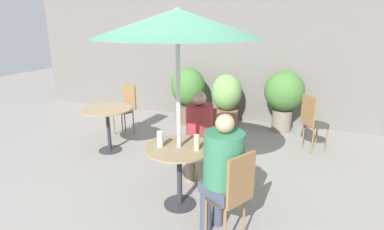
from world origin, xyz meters
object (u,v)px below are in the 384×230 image
object	(u,v)px
potted_plant_0	(188,92)
potted_plant_1	(226,98)
beer_glass_0	(160,139)
cafe_table_far	(108,117)
seated_person_1	(199,129)
bistro_chair_1	(203,136)
potted_plant_2	(284,95)
cafe_table_near	(179,160)
bistro_chair_3	(312,119)
seated_person_0	(222,167)
umbrella	(177,24)
bistro_chair_2	(127,105)
bistro_chair_0	(233,190)
beer_glass_1	(197,142)

from	to	relation	value
potted_plant_0	potted_plant_1	xyz separation A→B (m)	(0.79, 0.10, -0.09)
beer_glass_0	potted_plant_0	bearing A→B (deg)	105.64
cafe_table_far	potted_plant_0	bearing A→B (deg)	70.40
seated_person_1	beer_glass_0	xyz separation A→B (m)	(-0.19, -0.73, 0.10)
bistro_chair_1	potted_plant_2	size ratio (longest dim) A/B	0.80
cafe_table_near	bistro_chair_3	xyz separation A→B (m)	(1.39, 2.14, -0.01)
cafe_table_far	seated_person_0	world-z (taller)	seated_person_0
bistro_chair_1	umbrella	xyz separation A→B (m)	(0.00, -0.81, 1.45)
seated_person_0	potted_plant_0	distance (m)	3.58
bistro_chair_2	seated_person_0	world-z (taller)	seated_person_0
cafe_table_far	potted_plant_2	world-z (taller)	potted_plant_2
cafe_table_near	bistro_chair_3	bearing A→B (deg)	57.10
beer_glass_0	potted_plant_0	world-z (taller)	potted_plant_0
bistro_chair_0	seated_person_1	world-z (taller)	seated_person_1
potted_plant_1	cafe_table_far	bearing A→B (deg)	-126.52
cafe_table_far	seated_person_1	xyz separation A→B (m)	(1.68, -0.36, 0.14)
cafe_table_near	potted_plant_1	world-z (taller)	potted_plant_1
seated_person_0	potted_plant_1	xyz separation A→B (m)	(-0.80, 3.31, -0.17)
cafe_table_far	bistro_chair_0	xyz separation A→B (m)	(2.39, -1.42, -0.01)
umbrella	beer_glass_1	bearing A→B (deg)	-1.92
cafe_table_far	potted_plant_0	xyz separation A→B (m)	(0.66, 1.86, 0.08)
potted_plant_2	umbrella	xyz separation A→B (m)	(-0.88, -3.01, 1.28)
bistro_chair_0	beer_glass_0	size ratio (longest dim) A/B	5.26
potted_plant_0	beer_glass_0	bearing A→B (deg)	-74.36
bistro_chair_3	bistro_chair_1	bearing A→B (deg)	99.42
cafe_table_far	potted_plant_0	world-z (taller)	potted_plant_0
bistro_chair_0	seated_person_1	bearing A→B (deg)	-116.63
bistro_chair_0	bistro_chair_1	bearing A→B (deg)	-120.00
cafe_table_near	potted_plant_0	world-z (taller)	potted_plant_0
beer_glass_1	potted_plant_2	distance (m)	3.09
cafe_table_near	seated_person_1	world-z (taller)	seated_person_1
potted_plant_1	seated_person_0	bearing A→B (deg)	-76.36
bistro_chair_2	potted_plant_2	distance (m)	2.97
umbrella	cafe_table_near	bearing A→B (deg)	-90.00
bistro_chair_0	seated_person_0	xyz separation A→B (m)	(-0.13, 0.07, 0.18)
bistro_chair_1	cafe_table_near	bearing A→B (deg)	-90.00
bistro_chair_0	potted_plant_1	bearing A→B (deg)	-134.77
bistro_chair_2	beer_glass_0	xyz separation A→B (m)	(1.66, -1.92, 0.25)
bistro_chair_2	beer_glass_0	size ratio (longest dim) A/B	5.26
umbrella	bistro_chair_2	bearing A→B (deg)	135.08
seated_person_1	potted_plant_2	world-z (taller)	seated_person_1
seated_person_0	potted_plant_0	bearing A→B (deg)	-123.76
bistro_chair_3	beer_glass_0	distance (m)	2.73
umbrella	seated_person_1	bearing A→B (deg)	90.19
bistro_chair_1	potted_plant_2	bearing A→B (deg)	67.96
cafe_table_near	umbrella	xyz separation A→B (m)	(0.00, 0.00, 1.44)
bistro_chair_2	potted_plant_0	distance (m)	1.33
cafe_table_far	bistro_chair_3	xyz separation A→B (m)	(3.07, 1.12, -0.01)
bistro_chair_1	seated_person_1	distance (m)	0.21
cafe_table_near	potted_plant_2	world-z (taller)	potted_plant_2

